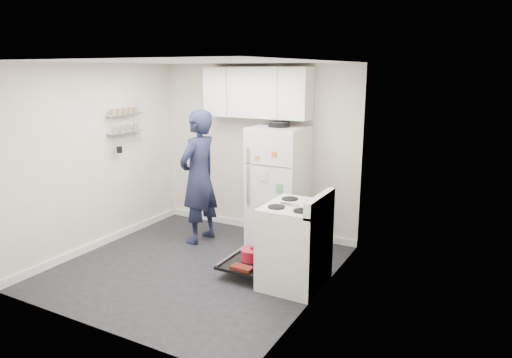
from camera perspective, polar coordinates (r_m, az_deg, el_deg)
The scene contains 7 objects.
room at distance 5.54m, azimuth -7.94°, elevation 0.83°, with size 3.21×3.21×2.51m.
electric_range at distance 5.24m, azimuth 4.75°, elevation -8.30°, with size 0.66×0.76×1.10m.
open_oven_door at distance 5.60m, azimuth -0.77°, elevation -9.95°, with size 0.55×0.71×0.21m.
refrigerator at distance 6.37m, azimuth 2.82°, elevation -0.83°, with size 0.72×0.74×1.73m.
upper_cabinets at distance 6.54m, azimuth 0.10°, elevation 10.78°, with size 1.60×0.33×0.70m, color silver.
wall_shelf_rack at distance 6.77m, azimuth -16.07°, elevation 6.74°, with size 0.14×0.60×0.61m.
person at distance 6.45m, azimuth -7.17°, elevation 0.25°, with size 0.69×0.45×1.89m, color #181D37.
Camera 1 is at (3.18, -4.33, 2.41)m, focal length 32.00 mm.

